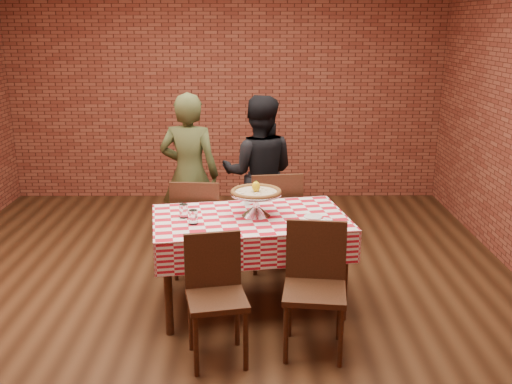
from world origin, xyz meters
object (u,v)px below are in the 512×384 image
at_px(chair_near_left, 217,302).
at_px(chair_near_right, 315,292).
at_px(water_glass_right, 184,211).
at_px(chair_far_right, 273,218).
at_px(table, 250,262).
at_px(condiment_caddy, 247,197).
at_px(chair_far_left, 199,226).
at_px(diner_olive, 190,175).
at_px(water_glass_left, 193,217).
at_px(diner_black, 259,173).
at_px(pizza, 256,192).
at_px(pizza_stand, 256,204).

distance_m(chair_near_left, chair_near_right, 0.67).
bearing_deg(water_glass_right, chair_far_right, 48.75).
distance_m(water_glass_right, chair_near_right, 1.24).
height_order(table, chair_near_right, chair_near_right).
relative_size(condiment_caddy, chair_far_left, 0.14).
bearing_deg(chair_far_right, condiment_caddy, 55.46).
relative_size(condiment_caddy, diner_olive, 0.08).
bearing_deg(chair_near_left, condiment_caddy, 69.14).
bearing_deg(water_glass_left, chair_near_right, -31.68).
height_order(diner_olive, diner_black, diner_olive).
xyz_separation_m(pizza, water_glass_left, (-0.48, -0.21, -0.13)).
height_order(table, water_glass_left, water_glass_left).
relative_size(water_glass_right, chair_far_left, 0.12).
relative_size(water_glass_right, chair_near_left, 0.13).
xyz_separation_m(pizza_stand, chair_far_left, (-0.51, 0.61, -0.39)).
distance_m(table, pizza, 0.57).
xyz_separation_m(chair_near_left, chair_far_right, (0.43, 1.63, 0.04)).
distance_m(pizza_stand, chair_far_left, 0.89).
distance_m(condiment_caddy, diner_olive, 1.01).
relative_size(water_glass_left, chair_far_left, 0.12).
bearing_deg(pizza, water_glass_left, -156.63).
relative_size(table, pizza_stand, 3.63).
bearing_deg(chair_far_right, pizza_stand, 70.32).
bearing_deg(chair_near_right, chair_near_left, -163.57).
bearing_deg(table, chair_far_right, 75.45).
distance_m(pizza_stand, diner_olive, 1.31).
bearing_deg(condiment_caddy, table, -118.05).
bearing_deg(chair_near_left, chair_far_right, 63.66).
distance_m(chair_near_left, diner_olive, 2.06).
xyz_separation_m(chair_far_right, diner_olive, (-0.81, 0.36, 0.33)).
relative_size(chair_near_right, diner_olive, 0.57).
distance_m(pizza_stand, chair_near_left, 0.99).
height_order(water_glass_left, chair_near_left, water_glass_left).
distance_m(pizza_stand, diner_black, 1.26).
xyz_separation_m(chair_far_left, diner_olive, (-0.13, 0.53, 0.34)).
height_order(pizza, chair_near_right, pizza).
bearing_deg(water_glass_left, chair_near_left, -72.02).
relative_size(pizza, condiment_caddy, 3.18).
bearing_deg(water_glass_right, table, 2.07).
xyz_separation_m(chair_near_left, diner_black, (0.30, 2.12, 0.35)).
xyz_separation_m(pizza, chair_far_left, (-0.51, 0.61, -0.49)).
relative_size(pizza_stand, pizza, 1.03).
relative_size(water_glass_left, condiment_caddy, 0.87).
bearing_deg(chair_far_left, condiment_caddy, 148.52).
xyz_separation_m(pizza_stand, chair_far_right, (0.16, 0.78, -0.38)).
bearing_deg(pizza_stand, chair_near_left, -107.22).
distance_m(diner_olive, diner_black, 0.69).
distance_m(table, diner_olive, 1.39).
bearing_deg(chair_near_left, table, 63.44).
bearing_deg(chair_far_right, chair_near_right, 91.00).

